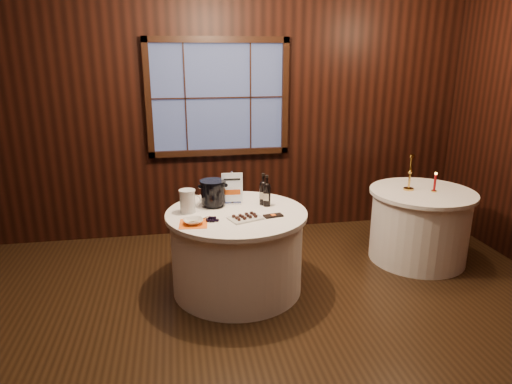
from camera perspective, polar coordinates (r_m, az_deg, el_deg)
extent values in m
plane|color=black|center=(3.61, 0.01, -19.46)|extent=(6.00, 6.00, 0.00)
cube|color=black|center=(5.42, -4.75, 10.13)|extent=(6.00, 0.02, 3.00)
cube|color=#3A497B|center=(5.37, -4.76, 11.68)|extent=(1.50, 0.01, 1.20)
cylinder|color=white|center=(4.28, -2.38, -7.59)|extent=(1.20, 1.20, 0.73)
cylinder|color=white|center=(4.13, -2.45, -2.73)|extent=(1.28, 1.28, 0.04)
cylinder|color=white|center=(5.17, 19.69, -4.15)|extent=(1.00, 1.00, 0.73)
cylinder|color=white|center=(5.05, 20.13, -0.07)|extent=(1.08, 1.08, 0.04)
cube|color=silver|center=(4.34, -2.97, -1.37)|extent=(0.17, 0.11, 0.02)
cube|color=silver|center=(4.29, -3.01, 0.63)|extent=(0.02, 0.02, 0.30)
cube|color=white|center=(4.28, -2.98, 0.58)|extent=(0.20, 0.02, 0.28)
cylinder|color=black|center=(4.28, 0.92, -0.33)|extent=(0.07, 0.07, 0.20)
sphere|color=black|center=(4.26, 0.92, 0.92)|extent=(0.07, 0.07, 0.07)
cylinder|color=black|center=(4.24, 0.93, 1.61)|extent=(0.03, 0.03, 0.09)
cylinder|color=black|center=(4.23, 0.93, 2.19)|extent=(0.03, 0.03, 0.02)
cube|color=beige|center=(4.25, 1.01, -0.48)|extent=(0.05, 0.02, 0.07)
cylinder|color=black|center=(4.25, 1.36, -0.52)|extent=(0.07, 0.07, 0.19)
sphere|color=black|center=(4.22, 1.37, 0.71)|extent=(0.07, 0.07, 0.07)
cylinder|color=black|center=(4.21, 1.37, 1.39)|extent=(0.03, 0.03, 0.09)
cylinder|color=black|center=(4.19, 1.38, 1.96)|extent=(0.03, 0.03, 0.02)
cube|color=beige|center=(4.21, 1.46, -0.67)|extent=(0.05, 0.02, 0.07)
cylinder|color=black|center=(4.29, -5.34, -1.55)|extent=(0.18, 0.18, 0.03)
cylinder|color=black|center=(4.25, -5.38, -0.10)|extent=(0.23, 0.23, 0.20)
cylinder|color=black|center=(4.22, -5.42, 1.30)|extent=(0.24, 0.24, 0.02)
cube|color=white|center=(3.94, -1.33, -3.30)|extent=(0.32, 0.27, 0.02)
cube|color=black|center=(4.01, 2.18, -2.98)|extent=(0.18, 0.11, 0.01)
cylinder|color=#352513|center=(3.91, -6.58, -3.35)|extent=(0.07, 0.03, 0.03)
cylinder|color=silver|center=(4.12, -8.56, -1.22)|extent=(0.14, 0.14, 0.20)
cylinder|color=silver|center=(4.09, -8.62, 0.18)|extent=(0.15, 0.15, 0.01)
torus|color=silver|center=(4.12, -7.59, -1.03)|extent=(0.10, 0.01, 0.10)
cube|color=orange|center=(3.87, -7.83, -3.95)|extent=(0.25, 0.25, 0.00)
imported|color=white|center=(3.86, -7.85, -3.65)|extent=(0.17, 0.17, 0.04)
cylinder|color=gold|center=(5.03, 18.52, 0.37)|extent=(0.11, 0.11, 0.02)
cylinder|color=gold|center=(4.99, 18.71, 2.29)|extent=(0.02, 0.02, 0.33)
cylinder|color=gold|center=(4.95, 18.91, 4.30)|extent=(0.05, 0.05, 0.03)
cylinder|color=gold|center=(5.06, 21.35, 0.12)|extent=(0.06, 0.06, 0.01)
cylinder|color=maroon|center=(5.03, 21.46, 1.10)|extent=(0.02, 0.02, 0.17)
sphere|color=#FFB23F|center=(5.01, 21.58, 2.16)|extent=(0.02, 0.02, 0.02)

